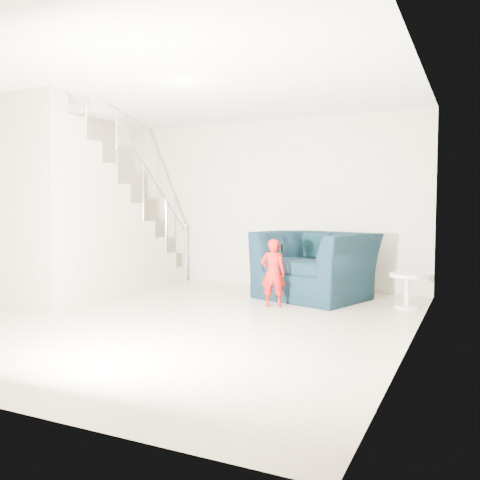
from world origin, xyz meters
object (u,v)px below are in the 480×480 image
Objects in this scene: armchair at (315,265)px; side_table at (407,285)px; staircase at (83,232)px; toddler at (273,273)px.

armchair reaches higher than side_table.
side_table is at bearing 10.21° from armchair.
armchair is 3.32m from staircase.
side_table is 4.47m from staircase.
side_table is (1.59, 0.65, -0.14)m from toddler.
staircase is at bearing -164.10° from side_table.
staircase is (-2.97, -1.40, 0.48)m from armchair.
side_table is at bearing -175.31° from toddler.
toddler is 0.25× the size of staircase.
toddler is 1.72m from side_table.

